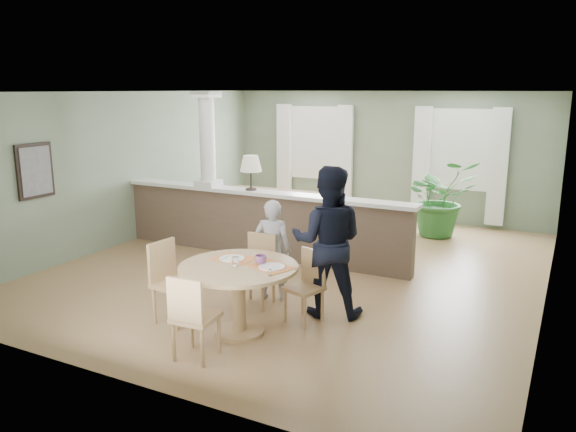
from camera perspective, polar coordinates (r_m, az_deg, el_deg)
The scene contains 12 objects.
ground at distance 8.91m, azimuth 1.50°, elevation -5.13°, with size 8.00×8.00×0.00m, color #A97F59.
room_shell at distance 9.11m, azimuth 3.13°, elevation 6.91°, with size 7.02×8.02×2.71m.
pony_wall at distance 9.34m, azimuth -3.39°, elevation 0.19°, with size 5.32×0.38×2.70m.
sofa at distance 10.52m, azimuth -1.30°, elevation 0.07°, with size 2.91×1.14×0.85m, color #816246.
houseplant at distance 10.97m, azimuth 15.18°, elevation 1.78°, with size 1.32×1.14×1.46m, color #276127.
dining_table at distance 6.38m, azimuth -4.96°, elevation -6.45°, with size 1.34×1.34×0.92m.
chair_far_boy at distance 7.28m, azimuth -3.02°, elevation -5.12°, with size 0.45×0.45×0.92m.
chair_far_man at distance 6.77m, azimuth 2.01°, elevation -6.76°, with size 0.49×0.49×0.87m.
chair_near at distance 5.86m, azimuth -9.75°, elevation -9.80°, with size 0.45×0.45×0.92m.
chair_side at distance 6.87m, azimuth -11.89°, elevation -6.18°, with size 0.49×0.49×0.98m.
child_person at distance 7.38m, azimuth -1.58°, elevation -3.47°, with size 0.49×0.32×1.35m, color #9F9FA4.
man_person at distance 6.83m, azimuth 4.06°, elevation -2.62°, with size 0.90×0.70×1.86m, color black.
Camera 1 is at (3.66, -7.64, 2.74)m, focal length 35.00 mm.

